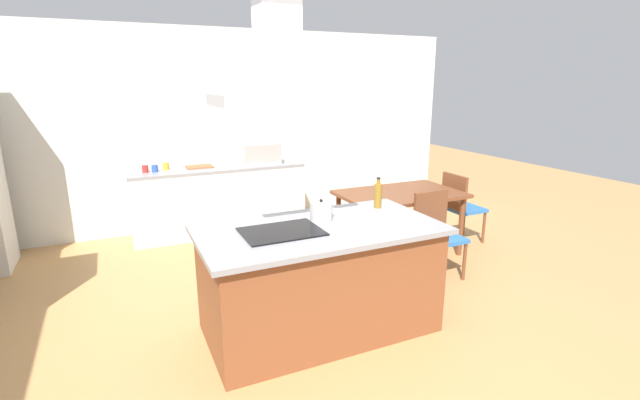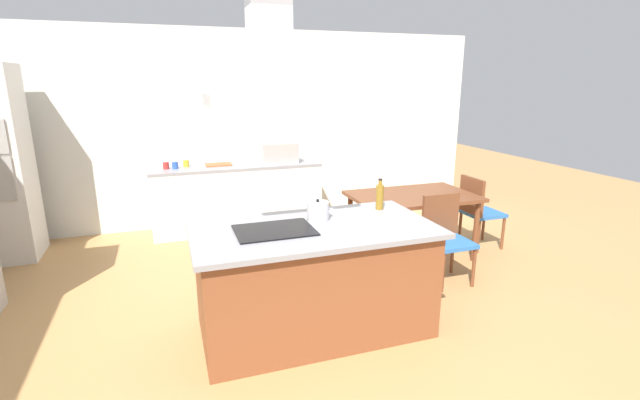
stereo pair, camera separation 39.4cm
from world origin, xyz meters
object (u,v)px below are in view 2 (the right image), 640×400
(cooktop, at_px, (274,230))
(coffee_mug_yellow, at_px, (186,163))
(tea_kettle, at_px, (318,211))
(olive_oil_bottle, at_px, (380,196))
(coffee_mug_blue, at_px, (175,165))
(chair_at_right_end, at_px, (478,208))
(range_hood, at_px, (270,68))
(cutting_board, at_px, (219,165))
(dining_table, at_px, (413,202))
(countertop_microwave, at_px, (278,152))
(coffee_mug_red, at_px, (166,166))
(chair_facing_island, at_px, (445,233))

(cooktop, relative_size, coffee_mug_yellow, 6.67)
(tea_kettle, height_order, olive_oil_bottle, olive_oil_bottle)
(coffee_mug_blue, xyz_separation_m, chair_at_right_end, (3.46, -1.70, -0.44))
(olive_oil_bottle, xyz_separation_m, range_hood, (-1.03, -0.28, 1.08))
(cutting_board, height_order, dining_table, cutting_board)
(tea_kettle, xyz_separation_m, dining_table, (1.49, 1.00, -0.31))
(cooktop, bearing_deg, countertop_microwave, 75.49)
(coffee_mug_red, distance_m, cutting_board, 0.68)
(coffee_mug_blue, bearing_deg, countertop_microwave, 1.03)
(chair_facing_island, distance_m, range_hood, 2.53)
(coffee_mug_yellow, bearing_deg, coffee_mug_blue, -145.04)
(coffee_mug_red, relative_size, chair_facing_island, 0.10)
(coffee_mug_blue, bearing_deg, cutting_board, 7.57)
(cooktop, height_order, olive_oil_bottle, olive_oil_bottle)
(tea_kettle, height_order, cutting_board, tea_kettle)
(countertop_microwave, height_order, chair_facing_island, countertop_microwave)
(coffee_mug_red, relative_size, range_hood, 0.10)
(olive_oil_bottle, xyz_separation_m, chair_facing_island, (0.87, 0.21, -0.51))
(tea_kettle, bearing_deg, coffee_mug_yellow, 107.92)
(coffee_mug_red, height_order, coffee_mug_yellow, same)
(countertop_microwave, xyz_separation_m, cutting_board, (-0.82, 0.05, -0.13))
(range_hood, bearing_deg, chair_facing_island, 14.57)
(coffee_mug_yellow, bearing_deg, cutting_board, -3.45)
(coffee_mug_red, bearing_deg, range_hood, -75.30)
(range_hood, bearing_deg, countertop_microwave, 75.49)
(coffee_mug_yellow, xyz_separation_m, range_hood, (0.50, -2.96, 1.16))
(coffee_mug_blue, distance_m, coffee_mug_yellow, 0.18)
(countertop_microwave, xyz_separation_m, range_hood, (-0.75, -2.88, 1.06))
(coffee_mug_blue, relative_size, dining_table, 0.06)
(coffee_mug_yellow, bearing_deg, tea_kettle, -72.08)
(dining_table, height_order, chair_at_right_end, chair_at_right_end)
(coffee_mug_blue, relative_size, coffee_mug_yellow, 1.00)
(coffee_mug_red, height_order, cutting_board, coffee_mug_red)
(coffee_mug_yellow, bearing_deg, olive_oil_bottle, -60.20)
(cutting_board, xyz_separation_m, chair_at_right_end, (2.89, -1.77, -0.40))
(coffee_mug_yellow, xyz_separation_m, chair_at_right_end, (3.31, -1.80, -0.44))
(coffee_mug_red, xyz_separation_m, chair_facing_island, (2.65, -2.38, -0.44))
(countertop_microwave, bearing_deg, coffee_mug_red, -179.89)
(olive_oil_bottle, distance_m, dining_table, 1.28)
(dining_table, bearing_deg, tea_kettle, -146.10)
(cooktop, relative_size, dining_table, 0.43)
(coffee_mug_blue, xyz_separation_m, cutting_board, (0.56, 0.08, -0.04))
(cutting_board, bearing_deg, chair_facing_island, -50.95)
(cooktop, distance_m, cutting_board, 2.93)
(coffee_mug_blue, xyz_separation_m, range_hood, (0.64, -2.85, 1.16))
(range_hood, bearing_deg, chair_at_right_end, 22.38)
(tea_kettle, relative_size, cutting_board, 0.69)
(coffee_mug_yellow, height_order, range_hood, range_hood)
(coffee_mug_yellow, relative_size, chair_facing_island, 0.10)
(coffee_mug_yellow, xyz_separation_m, dining_table, (2.40, -1.80, -0.28))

